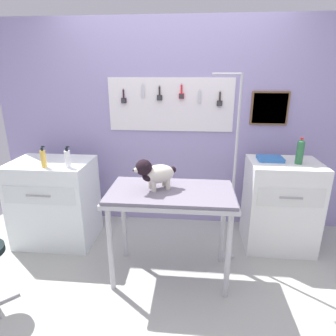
% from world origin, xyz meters
% --- Properties ---
extents(ground, '(4.40, 4.00, 0.04)m').
position_xyz_m(ground, '(0.00, 0.00, -0.02)').
color(ground, '#ABADA4').
extents(rear_wall_panel, '(4.00, 0.11, 2.30)m').
position_xyz_m(rear_wall_panel, '(0.01, 1.28, 1.16)').
color(rear_wall_panel, '#9B90C1').
rests_on(rear_wall_panel, ground).
extents(grooming_table, '(1.06, 0.58, 0.82)m').
position_xyz_m(grooming_table, '(0.07, 0.23, 0.74)').
color(grooming_table, '#B7B7BC').
rests_on(grooming_table, ground).
extents(grooming_arm, '(0.30, 0.11, 1.74)m').
position_xyz_m(grooming_arm, '(0.61, 0.54, 0.82)').
color(grooming_arm, '#B7B7BC').
rests_on(grooming_arm, ground).
extents(dog, '(0.36, 0.27, 0.27)m').
position_xyz_m(dog, '(-0.07, 0.24, 0.97)').
color(dog, silver).
rests_on(dog, grooming_table).
extents(counter_left, '(0.80, 0.58, 0.89)m').
position_xyz_m(counter_left, '(-1.20, 0.70, 0.45)').
color(counter_left, white).
rests_on(counter_left, ground).
extents(cabinet_right, '(0.68, 0.54, 0.92)m').
position_xyz_m(cabinet_right, '(1.14, 0.80, 0.46)').
color(cabinet_right, white).
rests_on(cabinet_right, ground).
extents(conditioner_bottle, '(0.06, 0.05, 0.21)m').
position_xyz_m(conditioner_bottle, '(-0.93, 0.54, 0.98)').
color(conditioner_bottle, white).
rests_on(conditioner_bottle, counter_left).
extents(spray_bottle_short, '(0.05, 0.05, 0.21)m').
position_xyz_m(spray_bottle_short, '(-1.16, 0.52, 0.98)').
color(spray_bottle_short, gold).
rests_on(spray_bottle_short, counter_left).
extents(soda_bottle, '(0.07, 0.07, 0.25)m').
position_xyz_m(soda_bottle, '(1.24, 0.77, 1.04)').
color(soda_bottle, '#2A683D').
rests_on(soda_bottle, cabinet_right).
extents(supply_tray, '(0.24, 0.18, 0.04)m').
position_xyz_m(supply_tray, '(1.00, 0.85, 0.94)').
color(supply_tray, '#3170C0').
rests_on(supply_tray, cabinet_right).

